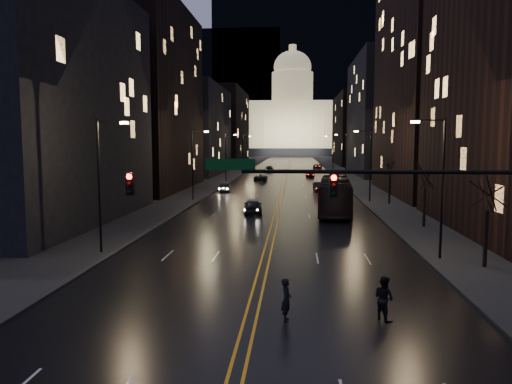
% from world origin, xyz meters
% --- Properties ---
extents(ground, '(900.00, 900.00, 0.00)m').
position_xyz_m(ground, '(0.00, 0.00, 0.00)').
color(ground, black).
rests_on(ground, ground).
extents(road, '(20.00, 320.00, 0.02)m').
position_xyz_m(road, '(0.00, 130.00, 0.01)').
color(road, black).
rests_on(road, ground).
extents(sidewalk_left, '(8.00, 320.00, 0.16)m').
position_xyz_m(sidewalk_left, '(-14.00, 130.00, 0.08)').
color(sidewalk_left, black).
rests_on(sidewalk_left, ground).
extents(sidewalk_right, '(8.00, 320.00, 0.16)m').
position_xyz_m(sidewalk_right, '(14.00, 130.00, 0.08)').
color(sidewalk_right, black).
rests_on(sidewalk_right, ground).
extents(center_line, '(0.62, 320.00, 0.01)m').
position_xyz_m(center_line, '(0.00, 130.00, 0.03)').
color(center_line, orange).
rests_on(center_line, road).
extents(building_left_near, '(12.00, 28.00, 22.00)m').
position_xyz_m(building_left_near, '(-21.00, 22.00, 11.00)').
color(building_left_near, black).
rests_on(building_left_near, ground).
extents(building_left_mid, '(12.00, 30.00, 28.00)m').
position_xyz_m(building_left_mid, '(-21.00, 54.00, 14.00)').
color(building_left_mid, black).
rests_on(building_left_mid, ground).
extents(building_left_far, '(12.00, 34.00, 20.00)m').
position_xyz_m(building_left_far, '(-21.00, 92.00, 10.00)').
color(building_left_far, black).
rests_on(building_left_far, ground).
extents(building_left_dist, '(12.00, 40.00, 24.00)m').
position_xyz_m(building_left_dist, '(-21.00, 140.00, 12.00)').
color(building_left_dist, black).
rests_on(building_left_dist, ground).
extents(building_right_tall, '(12.00, 30.00, 38.00)m').
position_xyz_m(building_right_tall, '(21.00, 50.00, 19.00)').
color(building_right_tall, black).
rests_on(building_right_tall, ground).
extents(building_right_mid, '(12.00, 34.00, 26.00)m').
position_xyz_m(building_right_mid, '(21.00, 92.00, 13.00)').
color(building_right_mid, black).
rests_on(building_right_mid, ground).
extents(building_right_dist, '(12.00, 40.00, 22.00)m').
position_xyz_m(building_right_dist, '(21.00, 140.00, 11.00)').
color(building_right_dist, black).
rests_on(building_right_dist, ground).
extents(mountain_ridge, '(520.00, 60.00, 130.00)m').
position_xyz_m(mountain_ridge, '(40.00, 380.00, 65.00)').
color(mountain_ridge, black).
rests_on(mountain_ridge, ground).
extents(capitol, '(90.00, 50.00, 58.50)m').
position_xyz_m(capitol, '(0.00, 250.00, 17.15)').
color(capitol, black).
rests_on(capitol, ground).
extents(traffic_signal, '(17.29, 0.45, 7.00)m').
position_xyz_m(traffic_signal, '(5.91, -0.00, 5.10)').
color(traffic_signal, black).
rests_on(traffic_signal, ground).
extents(streetlamp_right_near, '(2.13, 0.25, 9.00)m').
position_xyz_m(streetlamp_right_near, '(10.81, 10.00, 5.08)').
color(streetlamp_right_near, black).
rests_on(streetlamp_right_near, ground).
extents(streetlamp_left_near, '(2.13, 0.25, 9.00)m').
position_xyz_m(streetlamp_left_near, '(-10.81, 10.00, 5.08)').
color(streetlamp_left_near, black).
rests_on(streetlamp_left_near, ground).
extents(streetlamp_right_mid, '(2.13, 0.25, 9.00)m').
position_xyz_m(streetlamp_right_mid, '(10.81, 40.00, 5.08)').
color(streetlamp_right_mid, black).
rests_on(streetlamp_right_mid, ground).
extents(streetlamp_left_mid, '(2.13, 0.25, 9.00)m').
position_xyz_m(streetlamp_left_mid, '(-10.81, 40.00, 5.08)').
color(streetlamp_left_mid, black).
rests_on(streetlamp_left_mid, ground).
extents(streetlamp_right_far, '(2.13, 0.25, 9.00)m').
position_xyz_m(streetlamp_right_far, '(10.81, 70.00, 5.08)').
color(streetlamp_right_far, black).
rests_on(streetlamp_right_far, ground).
extents(streetlamp_left_far, '(2.13, 0.25, 9.00)m').
position_xyz_m(streetlamp_left_far, '(-10.81, 70.00, 5.08)').
color(streetlamp_left_far, black).
rests_on(streetlamp_left_far, ground).
extents(streetlamp_right_dist, '(2.13, 0.25, 9.00)m').
position_xyz_m(streetlamp_right_dist, '(10.81, 100.00, 5.08)').
color(streetlamp_right_dist, black).
rests_on(streetlamp_right_dist, ground).
extents(streetlamp_left_dist, '(2.13, 0.25, 9.00)m').
position_xyz_m(streetlamp_left_dist, '(-10.81, 100.00, 5.08)').
color(streetlamp_left_dist, black).
rests_on(streetlamp_left_dist, ground).
extents(tree_right_near, '(2.40, 2.40, 6.65)m').
position_xyz_m(tree_right_near, '(13.00, 8.00, 4.53)').
color(tree_right_near, black).
rests_on(tree_right_near, ground).
extents(tree_right_mid, '(2.40, 2.40, 6.65)m').
position_xyz_m(tree_right_mid, '(13.00, 22.00, 4.53)').
color(tree_right_mid, black).
rests_on(tree_right_mid, ground).
extents(tree_right_far, '(2.40, 2.40, 6.65)m').
position_xyz_m(tree_right_far, '(13.00, 38.00, 4.53)').
color(tree_right_far, black).
rests_on(tree_right_far, ground).
extents(bus, '(4.17, 13.68, 3.76)m').
position_xyz_m(bus, '(6.02, 30.28, 1.88)').
color(bus, black).
rests_on(bus, ground).
extents(oncoming_car_a, '(2.27, 4.75, 1.57)m').
position_xyz_m(oncoming_car_a, '(-2.50, 29.42, 0.78)').
color(oncoming_car_a, black).
rests_on(oncoming_car_a, ground).
extents(oncoming_car_b, '(1.74, 4.12, 1.32)m').
position_xyz_m(oncoming_car_b, '(-8.50, 51.33, 0.66)').
color(oncoming_car_b, black).
rests_on(oncoming_car_b, ground).
extents(oncoming_car_c, '(2.45, 4.91, 1.34)m').
position_xyz_m(oncoming_car_c, '(-4.67, 72.53, 0.67)').
color(oncoming_car_c, black).
rests_on(oncoming_car_c, ground).
extents(oncoming_car_d, '(2.01, 4.80, 1.39)m').
position_xyz_m(oncoming_car_d, '(-4.58, 102.47, 0.69)').
color(oncoming_car_d, black).
rests_on(oncoming_car_d, ground).
extents(receding_car_a, '(1.96, 4.62, 1.48)m').
position_xyz_m(receding_car_a, '(5.50, 52.33, 0.74)').
color(receding_car_a, black).
rests_on(receding_car_a, ground).
extents(receding_car_b, '(1.79, 4.18, 1.41)m').
position_xyz_m(receding_car_b, '(8.50, 64.71, 0.70)').
color(receding_car_b, black).
rests_on(receding_car_b, ground).
extents(receding_car_c, '(2.06, 4.55, 1.29)m').
position_xyz_m(receding_car_c, '(4.99, 82.35, 0.65)').
color(receding_car_c, black).
rests_on(receding_car_c, ground).
extents(receding_car_d, '(2.41, 5.09, 1.40)m').
position_xyz_m(receding_car_d, '(7.91, 114.98, 0.70)').
color(receding_car_d, black).
rests_on(receding_car_d, ground).
extents(pedestrian_a, '(0.44, 0.66, 1.82)m').
position_xyz_m(pedestrian_a, '(1.51, -1.40, 0.91)').
color(pedestrian_a, black).
rests_on(pedestrian_a, ground).
extents(pedestrian_b, '(0.96, 1.04, 1.90)m').
position_xyz_m(pedestrian_b, '(5.59, -1.00, 0.95)').
color(pedestrian_b, black).
rests_on(pedestrian_b, ground).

